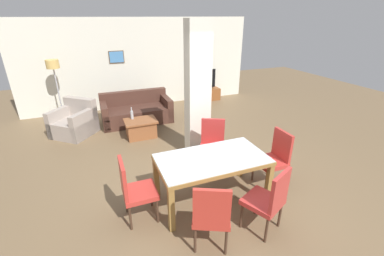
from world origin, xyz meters
The scene contains 16 objects.
ground_plane centered at (0.00, 0.00, 0.00)m, with size 18.00×18.00×0.00m, color brown.
back_wall centered at (0.00, 5.15, 1.35)m, with size 7.20×0.09×2.70m.
divider_pillar centered at (0.39, 1.51, 1.35)m, with size 0.46×0.32×2.70m.
dining_table centered at (0.00, 0.00, 0.61)m, with size 1.68×0.91×0.77m.
dining_chair_head_left centered at (-1.20, 0.00, 0.54)m, with size 0.46×0.46×0.98m.
dining_chair_far_right centered at (0.41, 0.83, 0.54)m, with size 0.62×0.62×0.98m.
dining_chair_near_right centered at (0.41, -0.88, 0.54)m, with size 0.61×0.61×0.98m.
dining_chair_near_left centered at (-0.41, -0.85, 0.54)m, with size 0.61×0.61×0.98m.
dining_chair_head_right centered at (1.19, 0.00, 0.54)m, with size 0.46×0.46×0.98m.
sofa centered at (-0.49, 3.78, 0.28)m, with size 1.85×0.92×0.80m.
armchair centered at (-2.07, 3.49, 0.30)m, with size 1.20×1.20×0.86m.
coffee_table centered at (-0.58, 2.74, 0.22)m, with size 0.76×0.56×0.43m.
bottle centered at (-0.74, 2.90, 0.55)m, with size 0.07×0.07×0.29m.
tv_stand centered at (2.08, 4.87, 0.20)m, with size 1.04×0.40×0.40m.
tv_screen centered at (2.08, 4.87, 0.72)m, with size 0.82×0.25×0.65m.
floor_lamp centered at (-2.40, 4.56, 1.43)m, with size 0.32×0.32×1.70m.
Camera 1 is at (-1.52, -3.02, 2.74)m, focal length 24.00 mm.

